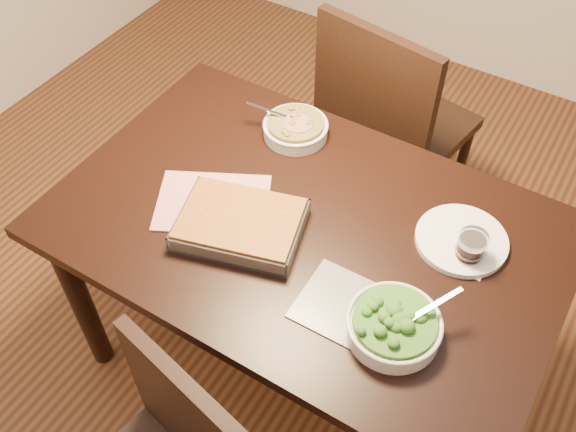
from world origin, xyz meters
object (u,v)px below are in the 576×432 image
object	(u,v)px
stew_bowl	(296,128)
dinner_plate	(461,240)
table	(305,245)
chair_far	(387,122)
wine_tumbler	(471,247)
baking_dish	(240,224)
broccoli_bowl	(394,325)

from	to	relation	value
stew_bowl	dinner_plate	world-z (taller)	stew_bowl
table	dinner_plate	world-z (taller)	dinner_plate
chair_far	wine_tumbler	bearing A→B (deg)	138.99
dinner_plate	stew_bowl	bearing A→B (deg)	167.14
baking_dish	dinner_plate	xyz separation A→B (m)	(0.53, 0.28, -0.02)
dinner_plate	chair_far	distance (m)	0.76
stew_bowl	broccoli_bowl	distance (m)	0.75
wine_tumbler	dinner_plate	world-z (taller)	wine_tumbler
wine_tumbler	baking_dish	bearing A→B (deg)	-157.29
broccoli_bowl	stew_bowl	bearing A→B (deg)	139.22
table	broccoli_bowl	xyz separation A→B (m)	(0.35, -0.19, 0.13)
table	chair_far	size ratio (longest dim) A/B	1.41
wine_tumbler	table	bearing A→B (deg)	-164.39
baking_dish	chair_far	xyz separation A→B (m)	(0.06, 0.84, -0.22)
table	wine_tumbler	bearing A→B (deg)	15.61
baking_dish	dinner_plate	distance (m)	0.60
baking_dish	chair_far	world-z (taller)	chair_far
table	baking_dish	size ratio (longest dim) A/B	3.64
table	dinner_plate	size ratio (longest dim) A/B	5.65
stew_bowl	baking_dish	size ratio (longest dim) A/B	0.58
broccoli_bowl	chair_far	bearing A→B (deg)	115.04
baking_dish	wine_tumbler	distance (m)	0.61
table	baking_dish	distance (m)	0.22
chair_far	baking_dish	bearing A→B (deg)	95.13
table	stew_bowl	xyz separation A→B (m)	(-0.21, 0.30, 0.12)
stew_bowl	wine_tumbler	size ratio (longest dim) A/B	2.54
broccoli_bowl	baking_dish	bearing A→B (deg)	171.56
table	broccoli_bowl	world-z (taller)	broccoli_bowl
table	baking_dish	bearing A→B (deg)	-139.61
dinner_plate	chair_far	world-z (taller)	chair_far
stew_bowl	broccoli_bowl	size ratio (longest dim) A/B	0.91
broccoli_bowl	baking_dish	world-z (taller)	broccoli_bowl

